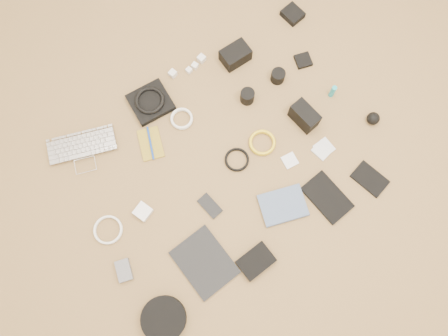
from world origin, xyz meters
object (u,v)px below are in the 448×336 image
phone (210,206)px  headphone_case (164,319)px  laptop (84,154)px  dslr_camera (235,55)px  paperback (288,222)px  tablet (205,262)px

phone → headphone_case: size_ratio=0.60×
laptop → dslr_camera: bearing=20.2°
headphone_case → phone: bearing=36.1°
laptop → paperback: laptop is taller
phone → dslr_camera: bearing=38.5°
tablet → phone: size_ratio=2.32×
phone → headphone_case: bearing=-153.7°
headphone_case → tablet: bearing=21.6°
dslr_camera → laptop: bearing=-179.2°
laptop → headphone_case: bearing=-76.0°
dslr_camera → paperback: bearing=-108.4°
laptop → tablet: laptop is taller
headphone_case → laptop: bearing=86.3°
dslr_camera → tablet: size_ratio=0.52×
dslr_camera → headphone_case: dslr_camera is taller
laptop → paperback: size_ratio=1.56×
dslr_camera → tablet: dslr_camera is taller
tablet → dslr_camera: bearing=44.1°
dslr_camera → phone: bearing=-133.4°
phone → tablet: bearing=-137.2°
phone → paperback: size_ratio=0.56×
laptop → phone: bearing=-37.2°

